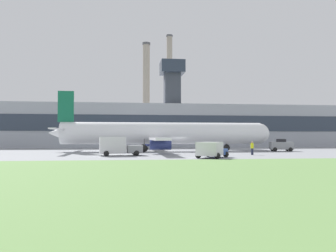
{
  "coord_description": "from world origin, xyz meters",
  "views": [
    {
      "loc": [
        -8.24,
        -51.86,
        2.43
      ],
      "look_at": [
        -1.52,
        3.06,
        4.28
      ],
      "focal_mm": 35.0,
      "sensor_mm": 36.0,
      "label": 1
    }
  ],
  "objects_px": {
    "baggage_truck": "(211,150)",
    "airplane": "(161,134)",
    "pushback_tug": "(281,146)",
    "fuel_truck": "(118,146)",
    "ground_crew_person": "(252,148)"
  },
  "relations": [
    {
      "from": "baggage_truck",
      "to": "airplane",
      "type": "bearing_deg",
      "value": 102.54
    },
    {
      "from": "baggage_truck",
      "to": "pushback_tug",
      "type": "bearing_deg",
      "value": 44.36
    },
    {
      "from": "airplane",
      "to": "pushback_tug",
      "type": "bearing_deg",
      "value": -6.04
    },
    {
      "from": "fuel_truck",
      "to": "ground_crew_person",
      "type": "distance_m",
      "value": 18.01
    },
    {
      "from": "ground_crew_person",
      "to": "fuel_truck",
      "type": "bearing_deg",
      "value": 178.44
    },
    {
      "from": "pushback_tug",
      "to": "baggage_truck",
      "type": "relative_size",
      "value": 0.75
    },
    {
      "from": "airplane",
      "to": "fuel_truck",
      "type": "bearing_deg",
      "value": -119.92
    },
    {
      "from": "baggage_truck",
      "to": "ground_crew_person",
      "type": "height_order",
      "value": "baggage_truck"
    },
    {
      "from": "pushback_tug",
      "to": "ground_crew_person",
      "type": "relative_size",
      "value": 2.16
    },
    {
      "from": "airplane",
      "to": "baggage_truck",
      "type": "relative_size",
      "value": 7.15
    },
    {
      "from": "airplane",
      "to": "ground_crew_person",
      "type": "height_order",
      "value": "airplane"
    },
    {
      "from": "pushback_tug",
      "to": "airplane",
      "type": "bearing_deg",
      "value": 173.96
    },
    {
      "from": "baggage_truck",
      "to": "ground_crew_person",
      "type": "bearing_deg",
      "value": 38.3
    },
    {
      "from": "fuel_truck",
      "to": "ground_crew_person",
      "type": "height_order",
      "value": "fuel_truck"
    },
    {
      "from": "airplane",
      "to": "ground_crew_person",
      "type": "distance_m",
      "value": 16.81
    }
  ]
}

